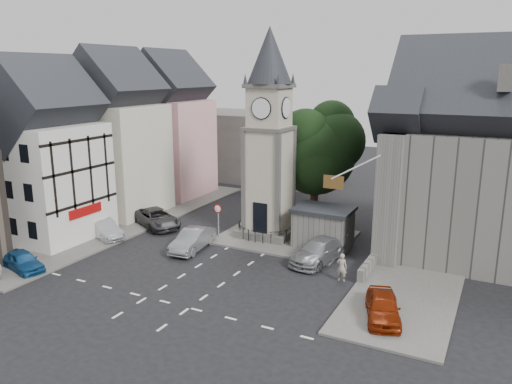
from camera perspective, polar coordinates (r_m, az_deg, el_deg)
The scene contains 23 objects.
ground at distance 34.02m, azimuth -4.46°, elevation -8.84°, with size 120.00×120.00×0.00m, color black.
pavement_west at distance 45.63m, azimuth -14.01°, elevation -3.20°, with size 6.00×30.00×0.14m, color #595651.
pavement_east at distance 37.34m, azimuth 18.43°, elevation -7.32°, with size 6.00×26.00×0.14m, color #595651.
central_island at distance 39.99m, azimuth 3.39°, elevation -5.19°, with size 10.00×8.00×0.16m, color #595651.
road_markings at distance 29.89m, azimuth -10.07°, elevation -12.33°, with size 20.00×8.00×0.01m, color silver.
clock_tower at distance 38.77m, azimuth 1.51°, elevation 6.44°, with size 4.86×4.86×16.25m.
stone_shelter at distance 37.96m, azimuth 7.69°, elevation -4.01°, with size 4.30×3.30×3.08m.
town_tree at distance 42.73m, azimuth 6.84°, elevation 5.48°, with size 7.20×7.20×10.80m.
warning_sign_post at distance 39.30m, azimuth -4.38°, elevation -2.57°, with size 0.70×0.19×2.85m.
terrace_pink at distance 53.79m, azimuth -9.88°, elevation 6.63°, with size 8.10×7.60×12.80m.
terrace_cream at distance 47.68m, azimuth -15.64°, elevation 5.44°, with size 8.10×7.60×12.80m.
terrace_tudor at distance 42.28m, azimuth -22.90°, elevation 3.32°, with size 8.10×7.60×12.00m.
backdrop_west at distance 62.38m, azimuth -0.56°, elevation 5.39°, with size 20.00×10.00×8.00m, color #4C4944.
east_building at distance 38.34m, azimuth 25.14°, elevation 2.25°, with size 14.40×11.40×12.60m.
east_boundary_wall at distance 39.50m, azimuth 14.91°, elevation -5.32°, with size 0.40×16.00×0.90m, color #605E59.
flagpole at distance 32.45m, azimuth 11.26°, elevation 2.76°, with size 3.68×0.10×2.74m.
car_west_blue at distance 36.99m, azimuth -25.13°, elevation -7.14°, with size 1.60×3.96×1.35m, color navy.
car_west_silver at distance 41.70m, azimuth -16.97°, elevation -4.05°, with size 1.54×4.41×1.45m, color #969A9D.
car_west_grey at distance 43.45m, azimuth -11.29°, elevation -2.94°, with size 2.56×5.54×1.54m, color #333336.
car_island_silver at distance 37.53m, azimuth -7.26°, elevation -5.44°, with size 1.65×4.74×1.56m, color gray.
car_island_east at distance 35.29m, azimuth 7.16°, elevation -6.69°, with size 2.19×5.39×1.57m, color gray.
car_east_red at distance 28.19m, azimuth 14.29°, elevation -12.59°, with size 1.72×4.28×1.46m, color maroon.
pedestrian at distance 32.32m, azimuth 9.77°, elevation -8.48°, with size 0.68×0.44×1.85m, color #A49D88.
Camera 1 is at (16.54, -26.73, 13.02)m, focal length 35.00 mm.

